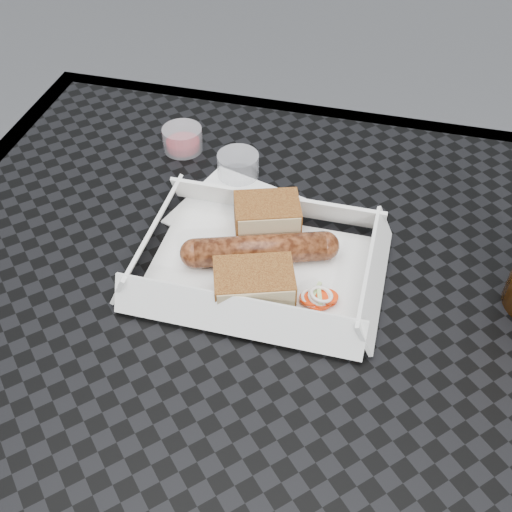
# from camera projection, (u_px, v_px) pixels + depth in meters

# --- Properties ---
(patio_table) EXTENTS (0.80, 0.80, 0.74)m
(patio_table) POSITION_uv_depth(u_px,v_px,m) (257.00, 370.00, 0.67)
(patio_table) COLOR black
(patio_table) RESTS_ON ground
(food_tray) EXTENTS (0.22, 0.15, 0.00)m
(food_tray) POSITION_uv_depth(u_px,v_px,m) (258.00, 269.00, 0.66)
(food_tray) COLOR white
(food_tray) RESTS_ON patio_table
(bratwurst) EXTENTS (0.16, 0.07, 0.03)m
(bratwurst) POSITION_uv_depth(u_px,v_px,m) (260.00, 250.00, 0.66)
(bratwurst) COLOR brown
(bratwurst) RESTS_ON food_tray
(bread_near) EXTENTS (0.08, 0.07, 0.04)m
(bread_near) POSITION_uv_depth(u_px,v_px,m) (267.00, 218.00, 0.68)
(bread_near) COLOR brown
(bread_near) RESTS_ON food_tray
(bread_far) EXTENTS (0.09, 0.07, 0.04)m
(bread_far) POSITION_uv_depth(u_px,v_px,m) (254.00, 286.00, 0.62)
(bread_far) COLOR brown
(bread_far) RESTS_ON food_tray
(veg_garnish) EXTENTS (0.03, 0.03, 0.00)m
(veg_garnish) POSITION_uv_depth(u_px,v_px,m) (323.00, 301.00, 0.63)
(veg_garnish) COLOR red
(veg_garnish) RESTS_ON food_tray
(napkin) EXTENTS (0.15, 0.15, 0.00)m
(napkin) POSITION_uv_depth(u_px,v_px,m) (235.00, 210.00, 0.73)
(napkin) COLOR white
(napkin) RESTS_ON patio_table
(condiment_cup_sauce) EXTENTS (0.05, 0.05, 0.03)m
(condiment_cup_sauce) POSITION_uv_depth(u_px,v_px,m) (183.00, 139.00, 0.81)
(condiment_cup_sauce) COLOR maroon
(condiment_cup_sauce) RESTS_ON patio_table
(condiment_cup_empty) EXTENTS (0.05, 0.05, 0.03)m
(condiment_cup_empty) POSITION_uv_depth(u_px,v_px,m) (238.00, 166.00, 0.77)
(condiment_cup_empty) COLOR silver
(condiment_cup_empty) RESTS_ON patio_table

